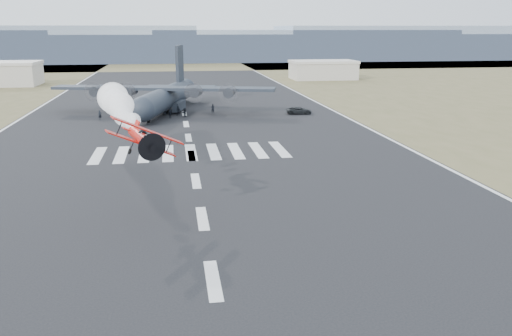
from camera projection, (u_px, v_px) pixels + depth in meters
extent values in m
cube|color=brown|center=(176.00, 64.00, 243.90)|extent=(500.00, 80.00, 0.00)
cube|color=gray|center=(38.00, 44.00, 260.82)|extent=(150.00, 50.00, 17.00)
cube|color=gray|center=(175.00, 47.00, 270.96)|extent=(150.00, 50.00, 13.00)
cube|color=gray|center=(301.00, 45.00, 280.35)|extent=(150.00, 50.00, 15.00)
cube|color=gray|center=(420.00, 42.00, 289.74)|extent=(150.00, 50.00, 17.00)
cube|color=#AAA497|center=(323.00, 71.00, 173.55)|extent=(20.00, 12.00, 5.20)
cube|color=beige|center=(323.00, 62.00, 172.82)|extent=(20.50, 12.50, 0.80)
cylinder|color=#B8150C|center=(142.00, 138.00, 46.43)|extent=(1.86, 5.40, 0.96)
sphere|color=black|center=(141.00, 134.00, 46.53)|extent=(0.74, 0.74, 0.74)
cylinder|color=black|center=(146.00, 144.00, 44.09)|extent=(1.16, 0.81, 1.06)
cylinder|color=black|center=(146.00, 145.00, 43.75)|extent=(2.31, 0.44, 2.34)
cube|color=#B8150C|center=(143.00, 143.00, 46.14)|extent=(5.92, 2.06, 2.81)
cube|color=#B8150C|center=(142.00, 129.00, 45.52)|extent=(6.11, 2.09, 2.90)
cube|color=#B8150C|center=(138.00, 127.00, 48.54)|extent=(0.27, 0.96, 1.06)
cube|color=#B8150C|center=(138.00, 133.00, 48.67)|extent=(2.22, 1.10, 0.09)
cylinder|color=black|center=(134.00, 156.00, 45.71)|extent=(0.21, 0.48, 0.47)
cylinder|color=black|center=(154.00, 154.00, 46.24)|extent=(0.21, 0.48, 0.47)
sphere|color=white|center=(138.00, 133.00, 48.87)|extent=(0.74, 0.74, 0.74)
sphere|color=white|center=(135.00, 128.00, 51.20)|extent=(1.08, 1.08, 1.08)
sphere|color=white|center=(132.00, 123.00, 53.53)|extent=(1.43, 1.43, 1.43)
sphere|color=white|center=(129.00, 119.00, 55.86)|extent=(1.77, 1.77, 1.77)
sphere|color=white|center=(126.00, 115.00, 58.19)|extent=(2.11, 2.11, 2.11)
sphere|color=white|center=(124.00, 111.00, 60.53)|extent=(2.45, 2.45, 2.45)
sphere|color=white|center=(122.00, 108.00, 62.86)|extent=(2.79, 2.79, 2.79)
sphere|color=white|center=(120.00, 105.00, 65.19)|extent=(3.13, 3.13, 3.13)
sphere|color=white|center=(118.00, 102.00, 67.52)|extent=(3.47, 3.47, 3.47)
sphere|color=white|center=(116.00, 99.00, 69.85)|extent=(3.81, 3.81, 3.81)
sphere|color=white|center=(114.00, 96.00, 72.18)|extent=(4.15, 4.15, 4.15)
cylinder|color=#212832|center=(165.00, 98.00, 104.86)|extent=(11.52, 30.07, 4.28)
sphere|color=#212832|center=(142.00, 109.00, 90.44)|extent=(4.28, 4.28, 4.28)
cone|color=#212832|center=(183.00, 90.00, 119.28)|extent=(5.72, 7.27, 4.28)
cube|color=#212832|center=(163.00, 88.00, 103.32)|extent=(42.55, 14.89, 0.53)
cylinder|color=#212832|center=(98.00, 91.00, 104.12)|extent=(2.87, 4.41, 1.92)
cylinder|color=#3F3F44|center=(93.00, 92.00, 102.06)|extent=(3.54, 0.95, 3.63)
cylinder|color=#212832|center=(130.00, 91.00, 103.53)|extent=(2.87, 4.41, 1.92)
cylinder|color=#3F3F44|center=(126.00, 92.00, 101.47)|extent=(3.54, 0.95, 3.63)
cylinder|color=#212832|center=(196.00, 92.00, 102.35)|extent=(2.87, 4.41, 1.92)
cylinder|color=#3F3F44|center=(194.00, 93.00, 100.29)|extent=(3.54, 0.95, 3.63)
cylinder|color=#212832|center=(230.00, 92.00, 101.76)|extent=(2.87, 4.41, 1.92)
cylinder|color=#3F3F44|center=(228.00, 93.00, 99.70)|extent=(3.54, 0.95, 3.63)
cube|color=#212832|center=(180.00, 66.00, 115.88)|extent=(1.81, 4.82, 8.55)
cube|color=#212832|center=(181.00, 87.00, 117.52)|extent=(15.30, 6.80, 0.37)
cube|color=#212832|center=(155.00, 105.00, 106.51)|extent=(2.82, 6.53, 1.71)
cylinder|color=black|center=(156.00, 108.00, 106.66)|extent=(0.81, 1.27, 1.18)
cube|color=#212832|center=(179.00, 106.00, 106.08)|extent=(2.82, 6.53, 1.71)
cylinder|color=black|center=(179.00, 109.00, 106.22)|extent=(0.81, 1.27, 1.18)
cylinder|color=black|center=(149.00, 120.00, 94.10)|extent=(0.65, 1.04, 0.96)
imported|color=black|center=(299.00, 111.00, 103.40)|extent=(5.00, 2.62, 1.34)
imported|color=black|center=(213.00, 109.00, 104.63)|extent=(0.63, 0.52, 1.71)
imported|color=black|center=(116.00, 113.00, 99.05)|extent=(0.72, 0.96, 1.77)
imported|color=black|center=(136.00, 114.00, 98.57)|extent=(1.08, 1.13, 1.66)
imported|color=black|center=(170.00, 113.00, 98.32)|extent=(1.13, 0.65, 1.85)
imported|color=black|center=(165.00, 110.00, 103.13)|extent=(0.98, 0.89, 1.71)
imported|color=black|center=(185.00, 112.00, 100.13)|extent=(1.16, 1.59, 1.65)
imported|color=black|center=(100.00, 115.00, 97.29)|extent=(0.74, 0.69, 1.64)
imported|color=black|center=(178.00, 111.00, 101.40)|extent=(1.02, 0.92, 1.79)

